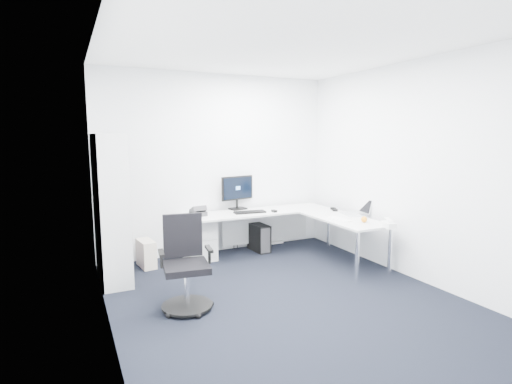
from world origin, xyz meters
name	(u,v)px	position (x,y,z in m)	size (l,w,h in m)	color
ground	(285,299)	(0.00, 0.00, 0.00)	(4.20, 4.20, 0.00)	black
ceiling	(287,44)	(0.00, 0.00, 2.70)	(4.20, 4.20, 0.00)	white
wall_back	(218,164)	(0.00, 2.10, 1.35)	(3.60, 0.02, 2.70)	white
wall_front	(465,211)	(0.00, -2.10, 1.35)	(3.60, 0.02, 2.70)	white
wall_left	(105,187)	(-1.80, 0.00, 1.35)	(0.02, 4.20, 2.70)	white
wall_right	(411,171)	(1.80, 0.00, 1.35)	(0.02, 4.20, 2.70)	white
l_desk	(270,236)	(0.55, 1.40, 0.32)	(2.22, 1.25, 0.65)	silver
drawer_pedestal	(199,237)	(-0.40, 1.83, 0.32)	(0.41, 0.52, 0.63)	silver
bookshelf	(111,208)	(-1.62, 1.45, 0.91)	(0.35, 0.91, 1.81)	#B7BABA
task_chair	(186,264)	(-1.04, 0.21, 0.49)	(0.54, 0.54, 0.97)	black
black_pc_tower	(259,237)	(0.56, 1.81, 0.21)	(0.19, 0.43, 0.42)	black
beige_pc_tower	(146,253)	(-1.17, 1.78, 0.18)	(0.18, 0.39, 0.37)	beige
power_strip	(274,243)	(0.96, 2.05, 0.02)	(0.33, 0.06, 0.04)	white
monitor	(238,192)	(0.28, 1.98, 0.92)	(0.56, 0.18, 0.54)	black
black_keyboard	(250,212)	(0.33, 1.65, 0.66)	(0.47, 0.17, 0.02)	black
mouse	(274,211)	(0.69, 1.55, 0.66)	(0.06, 0.10, 0.03)	black
desk_phone	(198,211)	(-0.42, 1.77, 0.72)	(0.20, 0.20, 0.14)	#2F2E31
laptop	(352,207)	(1.61, 0.88, 0.77)	(0.34, 0.33, 0.24)	silver
white_keyboard	(340,219)	(1.26, 0.69, 0.66)	(0.11, 0.37, 0.01)	white
headphones	(334,209)	(1.59, 1.28, 0.68)	(0.13, 0.20, 0.05)	black
orange_fruit	(364,219)	(1.42, 0.40, 0.69)	(0.08, 0.08, 0.08)	orange
tissue_box	(388,225)	(1.49, 0.03, 0.69)	(0.11, 0.20, 0.07)	white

